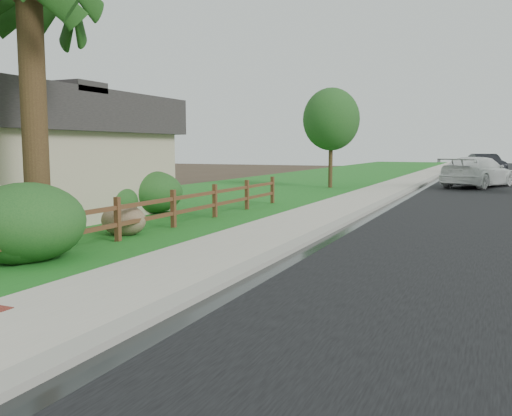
% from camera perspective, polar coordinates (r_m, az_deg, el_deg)
% --- Properties ---
extents(ground, '(120.00, 120.00, 0.00)m').
position_cam_1_polar(ground, '(7.04, -17.46, -12.56)').
color(ground, '#382B1F').
extents(road, '(8.00, 90.00, 0.02)m').
position_cam_1_polar(road, '(40.02, 24.12, 2.64)').
color(road, black).
rests_on(road, ground).
extents(curb, '(0.40, 90.00, 0.12)m').
position_cam_1_polar(curb, '(40.22, 18.13, 2.97)').
color(curb, gray).
rests_on(curb, ground).
extents(wet_gutter, '(0.50, 90.00, 0.00)m').
position_cam_1_polar(wet_gutter, '(40.19, 18.62, 2.89)').
color(wet_gutter, black).
rests_on(wet_gutter, road).
extents(sidewalk, '(2.20, 90.00, 0.10)m').
position_cam_1_polar(sidewalk, '(40.38, 16.29, 3.02)').
color(sidewalk, '#A8A092').
rests_on(sidewalk, ground).
extents(grass_strip, '(1.60, 90.00, 0.06)m').
position_cam_1_polar(grass_strip, '(40.67, 13.63, 3.09)').
color(grass_strip, '#185518').
rests_on(grass_strip, ground).
extents(lawn_near, '(9.00, 90.00, 0.04)m').
position_cam_1_polar(lawn_near, '(41.91, 6.61, 3.31)').
color(lawn_near, '#185518').
rests_on(lawn_near, ground).
extents(ranch_fence, '(0.12, 16.92, 1.10)m').
position_cam_1_polar(ranch_fence, '(14.02, -11.34, -0.41)').
color(ranch_fence, '#50361A').
rests_on(ranch_fence, ground).
extents(white_suv, '(4.34, 6.33, 1.70)m').
position_cam_1_polar(white_suv, '(33.03, 22.32, 3.53)').
color(white_suv, white).
rests_on(white_suv, road).
extents(dark_car_far, '(3.46, 5.48, 1.70)m').
position_cam_1_polar(dark_car_far, '(48.48, 22.99, 4.27)').
color(dark_car_far, black).
rests_on(dark_car_far, road).
extents(boulder, '(1.48, 1.32, 0.81)m').
position_cam_1_polar(boulder, '(14.16, -13.77, -1.26)').
color(boulder, brown).
rests_on(boulder, ground).
extents(shrub_a, '(2.16, 2.16, 1.31)m').
position_cam_1_polar(shrub_a, '(11.39, -23.63, -2.18)').
color(shrub_a, '#19481B').
rests_on(shrub_a, ground).
extents(shrub_b, '(2.68, 2.68, 1.58)m').
position_cam_1_polar(shrub_b, '(11.50, -23.00, -1.42)').
color(shrub_b, '#19481B').
rests_on(shrub_b, ground).
extents(shrub_c, '(1.70, 1.70, 1.11)m').
position_cam_1_polar(shrub_c, '(17.59, -14.75, 0.66)').
color(shrub_c, '#19481B').
rests_on(shrub_c, ground).
extents(shrub_d, '(2.28, 2.28, 1.47)m').
position_cam_1_polar(shrub_d, '(18.74, -11.02, 1.65)').
color(shrub_d, '#19481B').
rests_on(shrub_d, ground).
extents(tree_near_left, '(3.09, 3.09, 5.48)m').
position_cam_1_polar(tree_near_left, '(30.17, 7.92, 9.22)').
color(tree_near_left, '#331F15').
rests_on(tree_near_left, ground).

